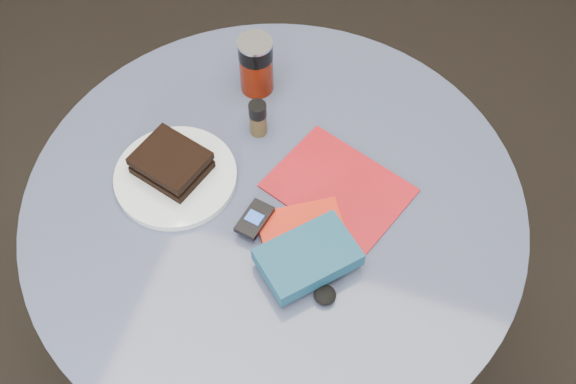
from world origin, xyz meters
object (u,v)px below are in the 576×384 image
(soda_can, at_px, (256,65))
(pepper_grinder, at_px, (258,118))
(plate, at_px, (176,177))
(red_book, at_px, (302,229))
(mp3_player, at_px, (254,219))
(novel, at_px, (308,257))
(headphones, at_px, (311,290))
(magazine, at_px, (339,188))
(sandwich, at_px, (171,163))
(table, at_px, (275,242))

(soda_can, height_order, pepper_grinder, soda_can)
(plate, height_order, soda_can, soda_can)
(red_book, height_order, mp3_player, mp3_player)
(novel, relative_size, mp3_player, 2.03)
(soda_can, relative_size, headphones, 1.43)
(novel, relative_size, headphones, 1.81)
(soda_can, relative_size, novel, 0.79)
(soda_can, height_order, mp3_player, soda_can)
(magazine, relative_size, mp3_player, 3.02)
(novel, bearing_deg, plate, 113.70)
(sandwich, bearing_deg, table, 0.58)
(sandwich, bearing_deg, pepper_grinder, 51.55)
(soda_can, distance_m, mp3_player, 0.36)
(red_book, bearing_deg, plate, 140.25)
(soda_can, height_order, novel, soda_can)
(table, relative_size, magazine, 3.82)
(soda_can, bearing_deg, magazine, -39.14)
(mp3_player, height_order, headphones, mp3_player)
(sandwich, bearing_deg, novel, -19.18)
(pepper_grinder, height_order, mp3_player, pepper_grinder)
(sandwich, bearing_deg, mp3_player, -17.27)
(soda_can, bearing_deg, mp3_player, -70.65)
(headphones, bearing_deg, novel, 113.54)
(sandwich, relative_size, magazine, 0.61)
(sandwich, distance_m, red_book, 0.29)
(table, height_order, novel, novel)
(mp3_player, bearing_deg, table, 75.81)
(soda_can, distance_m, red_book, 0.39)
(soda_can, distance_m, pepper_grinder, 0.13)
(pepper_grinder, xyz_separation_m, headphones, (0.22, -0.32, -0.03))
(pepper_grinder, bearing_deg, mp3_player, -71.77)
(pepper_grinder, bearing_deg, table, -60.45)
(table, distance_m, soda_can, 0.38)
(sandwich, xyz_separation_m, soda_can, (0.08, 0.27, 0.03))
(sandwich, relative_size, red_book, 0.99)
(sandwich, xyz_separation_m, headphones, (0.34, -0.16, -0.03))
(table, xyz_separation_m, sandwich, (-0.21, -0.00, 0.20))
(plate, bearing_deg, mp3_player, -15.40)
(red_book, bearing_deg, table, 114.78)
(novel, bearing_deg, red_book, 68.19)
(table, relative_size, soda_can, 7.22)
(table, distance_m, novel, 0.25)
(mp3_player, xyz_separation_m, headphones, (0.15, -0.10, -0.01))
(magazine, height_order, novel, novel)
(magazine, bearing_deg, mp3_player, -113.59)
(plate, bearing_deg, red_book, -7.45)
(novel, bearing_deg, mp3_player, 109.67)
(red_book, bearing_deg, magazine, 40.00)
(pepper_grinder, relative_size, red_book, 0.53)
(red_book, bearing_deg, pepper_grinder, 96.28)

